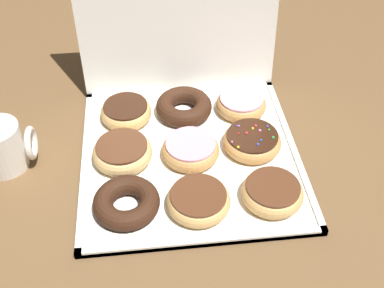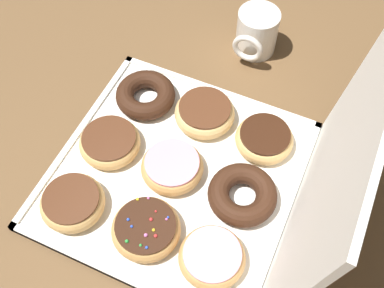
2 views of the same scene
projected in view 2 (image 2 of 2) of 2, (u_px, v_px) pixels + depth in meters
ground_plane at (176, 176)px, 0.87m from camera, size 3.00×3.00×0.00m
donut_box at (175, 174)px, 0.87m from camera, size 0.43×0.43×0.01m
box_lid_open at (331, 167)px, 0.65m from camera, size 0.43×0.05×0.41m
chocolate_cake_ring_donut_0 at (146, 95)px, 0.94m from camera, size 0.12×0.12×0.04m
chocolate_frosted_donut_1 at (109, 144)px, 0.88m from camera, size 0.11×0.11×0.04m
chocolate_frosted_donut_2 at (72, 202)px, 0.81m from camera, size 0.11×0.11×0.04m
chocolate_frosted_donut_3 at (206, 113)px, 0.91m from camera, size 0.12×0.12×0.04m
pink_frosted_donut_4 at (172, 167)px, 0.85m from camera, size 0.11×0.11×0.04m
sprinkle_donut_5 at (146, 229)px, 0.79m from camera, size 0.12×0.12×0.04m
chocolate_frosted_donut_6 at (264, 139)px, 0.88m from camera, size 0.11×0.11×0.04m
chocolate_cake_ring_donut_7 at (243, 192)px, 0.82m from camera, size 0.12×0.12×0.04m
pink_frosted_donut_8 at (212, 257)px, 0.76m from camera, size 0.11×0.11×0.04m
coffee_mug at (256, 32)px, 1.00m from camera, size 0.11×0.09×0.10m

